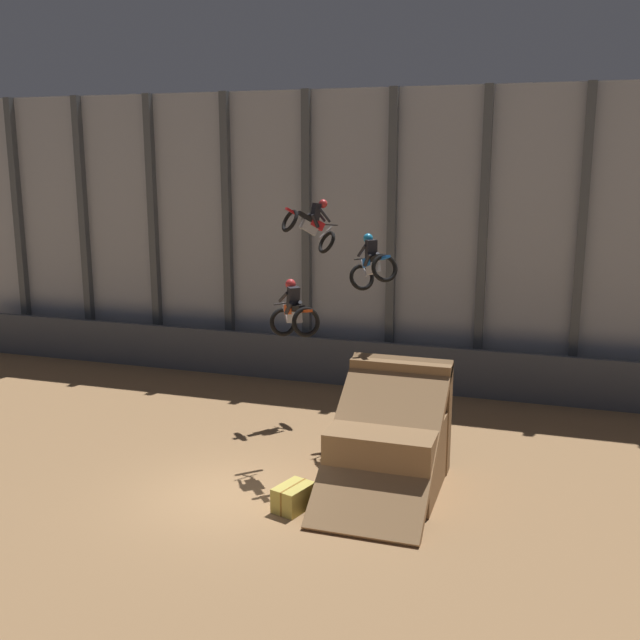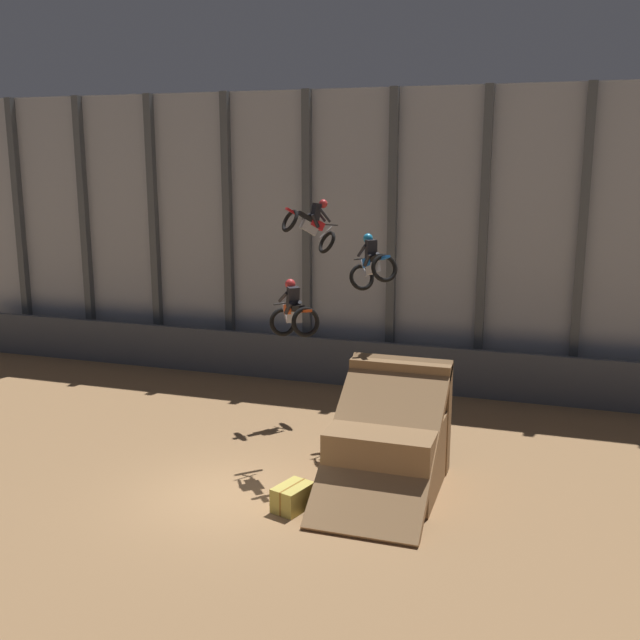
% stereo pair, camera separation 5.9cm
% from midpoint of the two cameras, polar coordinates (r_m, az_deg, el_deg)
% --- Properties ---
extents(ground_plane, '(60.00, 60.00, 0.00)m').
position_cam_midpoint_polar(ground_plane, '(17.98, -7.00, -13.12)').
color(ground_plane, '#9E754C').
extents(arena_back_wall, '(32.00, 0.40, 9.95)m').
position_cam_midpoint_polar(arena_back_wall, '(26.11, 2.36, 6.32)').
color(arena_back_wall, '#A3A8B2').
rests_on(arena_back_wall, ground_plane).
extents(lower_barrier, '(31.36, 0.20, 1.60)m').
position_cam_midpoint_polar(lower_barrier, '(25.78, 1.57, -3.21)').
color(lower_barrier, '#474C56').
rests_on(lower_barrier, ground_plane).
extents(dirt_ramp, '(2.51, 4.27, 2.93)m').
position_cam_midpoint_polar(dirt_ramp, '(18.17, 5.45, -9.32)').
color(dirt_ramp, '#966F48').
rests_on(dirt_ramp, ground_plane).
extents(rider_bike_left_air, '(1.70, 1.70, 1.67)m').
position_cam_midpoint_polar(rider_bike_left_air, '(22.30, -0.55, 7.28)').
color(rider_bike_left_air, black).
extents(rider_bike_center_air, '(1.65, 1.67, 1.58)m').
position_cam_midpoint_polar(rider_bike_center_air, '(18.44, -1.96, 0.56)').
color(rider_bike_center_air, black).
extents(rider_bike_right_air, '(1.63, 1.74, 1.63)m').
position_cam_midpoint_polar(rider_bike_right_air, '(19.89, 4.06, 4.25)').
color(rider_bike_right_air, black).
extents(hay_bale_trackside, '(0.84, 1.04, 0.57)m').
position_cam_midpoint_polar(hay_bale_trackside, '(17.13, -2.00, -13.35)').
color(hay_bale_trackside, '#CCB751').
rests_on(hay_bale_trackside, ground_plane).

